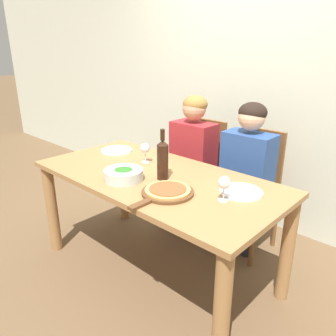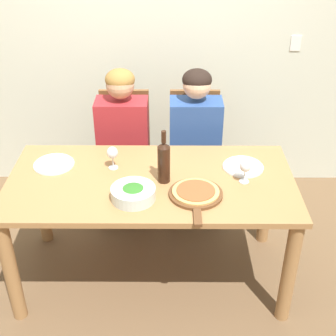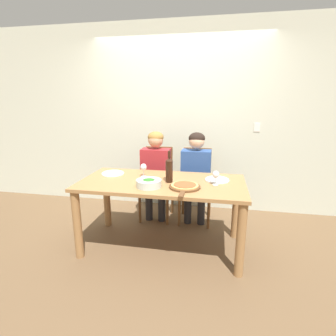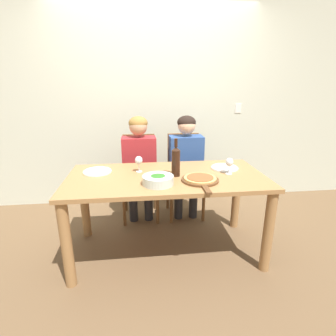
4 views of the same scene
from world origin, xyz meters
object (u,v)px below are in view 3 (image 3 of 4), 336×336
Objects in this scene: wine_bottle at (169,170)px; broccoli_bowl at (149,183)px; person_man at (196,170)px; wine_glass_left at (144,168)px; pizza_on_board at (185,186)px; wine_glass_right at (216,175)px; dinner_plate_left at (113,173)px; chair_left at (158,181)px; dinner_plate_right at (217,180)px; chair_right at (196,183)px; person_woman at (156,168)px.

broccoli_bowl is at bearing -132.32° from wine_bottle.
wine_glass_left is at bearing -134.76° from person_man.
broccoli_bowl is 0.56× the size of pizza_on_board.
wine_glass_left is 0.82m from wine_glass_right.
person_man reaches higher than dinner_plate_left.
wine_bottle is at bearing -68.87° from chair_left.
dinner_plate_right is at bearing 17.16° from wine_bottle.
person_man is 4.74× the size of dinner_plate_right.
chair_right is (0.54, 0.00, 0.00)m from chair_left.
dinner_plate_left is at bearing 165.75° from wine_bottle.
wine_bottle is 0.49m from wine_glass_right.
pizza_on_board is at bearing -40.51° from wine_bottle.
broccoli_bowl is at bearing -114.06° from person_man.
wine_bottle is at bearing 178.86° from wine_glass_right.
chair_left is at bearing 180.00° from chair_right.
wine_glass_left is (-0.01, -0.67, 0.36)m from chair_left.
wine_bottle is at bearing -107.77° from person_man.
dinner_plate_left is 1.21m from wine_glass_right.
dinner_plate_right is 1.71× the size of wine_glass_left.
person_woman reaches higher than chair_right.
broccoli_bowl is 1.69× the size of wine_glass_left.
dinner_plate_right is (0.82, -0.66, 0.27)m from chair_left.
chair_left is 2.93× the size of wine_bottle.
wine_bottle reaches higher than chair_left.
chair_right is at bearing 90.00° from person_man.
pizza_on_board is at bearing -92.24° from chair_right.
broccoli_bowl reaches higher than dinner_plate_right.
person_man is 0.61m from dinner_plate_right.
chair_right is 0.93m from wine_bottle.
wine_glass_left reaches higher than pizza_on_board.
chair_left is at bearing 90.00° from person_woman.
dinner_plate_right is at bearing 84.42° from wine_glass_right.
pizza_on_board is at bearing 4.88° from broccoli_bowl.
chair_left is at bearing 140.97° from dinner_plate_right.
pizza_on_board is at bearing -59.68° from person_woman.
person_man is at bearing 87.46° from pizza_on_board.
chair_right is 1.01m from pizza_on_board.
dinner_plate_left is (-0.39, -0.52, 0.05)m from person_woman.
pizza_on_board is at bearing -92.54° from person_man.
person_man is 0.75m from wine_bottle.
wine_glass_left and wine_glass_right have the same top height.
person_man is at bearing 116.96° from dinner_plate_right.
person_woman is at bearing 120.32° from pizza_on_board.
wine_glass_left is (-0.55, -0.67, 0.36)m from chair_right.
wine_glass_right is at bearing 26.54° from pizza_on_board.
person_woman is at bearing 138.49° from wine_glass_right.
person_man reaches higher than pizza_on_board.
pizza_on_board is (0.50, -0.86, 0.05)m from person_woman.
wine_bottle is at bearing 139.49° from pizza_on_board.
wine_glass_left is (-0.32, 0.15, -0.03)m from wine_bottle.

